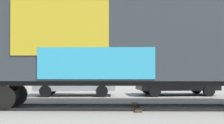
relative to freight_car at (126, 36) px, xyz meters
The scene contains 6 objects.
ground_plane 2.80m from the freight_car, behind, with size 260.00×260.00×0.00m, color gray.
track 2.77m from the freight_car, behind, with size 59.97×5.59×0.08m.
freight_car is the anchor object (origin of this frame).
hillside 56.26m from the freight_car, 90.04° to the left, with size 116.40×30.35×18.43m.
parked_car_silver 6.22m from the freight_car, 114.16° to the left, with size 4.47×2.07×1.66m.
parked_car_black 6.62m from the freight_car, 57.94° to the left, with size 4.56×2.21×1.61m.
Camera 1 is at (-1.13, -11.82, 1.57)m, focal length 48.72 mm.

